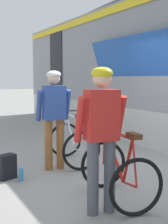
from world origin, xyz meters
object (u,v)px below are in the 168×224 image
at_px(cyclist_near_in_blue, 54,111).
at_px(bicycle_far_red, 118,171).
at_px(cyclist_far_in_red, 101,127).
at_px(bicycle_near_silver, 73,143).
at_px(water_bottle_by_the_backpack, 21,174).
at_px(backpack_on_platform, 7,167).
at_px(water_bottle_near_the_bikes, 118,171).

height_order(cyclist_near_in_blue, bicycle_far_red, cyclist_near_in_blue).
height_order(cyclist_far_in_red, bicycle_near_silver, cyclist_far_in_red).
bearing_deg(water_bottle_by_the_backpack, bicycle_far_red, -56.56).
height_order(bicycle_far_red, water_bottle_by_the_backpack, bicycle_far_red).
bearing_deg(cyclist_near_in_blue, bicycle_far_red, -83.68).
distance_m(cyclist_near_in_blue, cyclist_far_in_red, 1.96).
distance_m(cyclist_far_in_red, backpack_on_platform, 2.12).
relative_size(cyclist_near_in_blue, backpack_on_platform, 4.40).
distance_m(cyclist_near_in_blue, bicycle_near_silver, 0.82).
bearing_deg(water_bottle_by_the_backpack, cyclist_far_in_red, -72.21).
bearing_deg(backpack_on_platform, bicycle_far_red, -75.52).
relative_size(cyclist_near_in_blue, water_bottle_by_the_backpack, 8.46).
relative_size(cyclist_far_in_red, backpack_on_platform, 4.40).
xyz_separation_m(cyclist_near_in_blue, water_bottle_by_the_backpack, (-0.72, -0.34, -0.95)).
distance_m(backpack_on_platform, water_bottle_by_the_backpack, 0.29).
bearing_deg(water_bottle_by_the_backpack, cyclist_near_in_blue, 25.44).
relative_size(bicycle_near_silver, backpack_on_platform, 2.91).
distance_m(bicycle_near_silver, water_bottle_near_the_bikes, 1.20).
height_order(cyclist_far_in_red, water_bottle_by_the_backpack, cyclist_far_in_red).
bearing_deg(bicycle_far_red, cyclist_far_in_red, -151.73).
height_order(bicycle_near_silver, backpack_on_platform, bicycle_near_silver).
distance_m(bicycle_far_red, water_bottle_near_the_bikes, 0.98).
bearing_deg(bicycle_near_silver, cyclist_far_in_red, -107.43).
height_order(cyclist_near_in_blue, cyclist_far_in_red, same).
bearing_deg(water_bottle_near_the_bikes, water_bottle_by_the_backpack, 157.14).
xyz_separation_m(bicycle_near_silver, backpack_on_platform, (-1.36, -0.32, -0.20)).
distance_m(cyclist_far_in_red, bicycle_near_silver, 2.33).
bearing_deg(bicycle_near_silver, water_bottle_by_the_backpack, -155.82).
bearing_deg(cyclist_far_in_red, bicycle_far_red, 28.27).
relative_size(bicycle_near_silver, water_bottle_near_the_bikes, 5.07).
xyz_separation_m(bicycle_near_silver, bicycle_far_red, (-0.27, -1.92, 0.00)).
relative_size(cyclist_far_in_red, water_bottle_by_the_backpack, 8.46).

